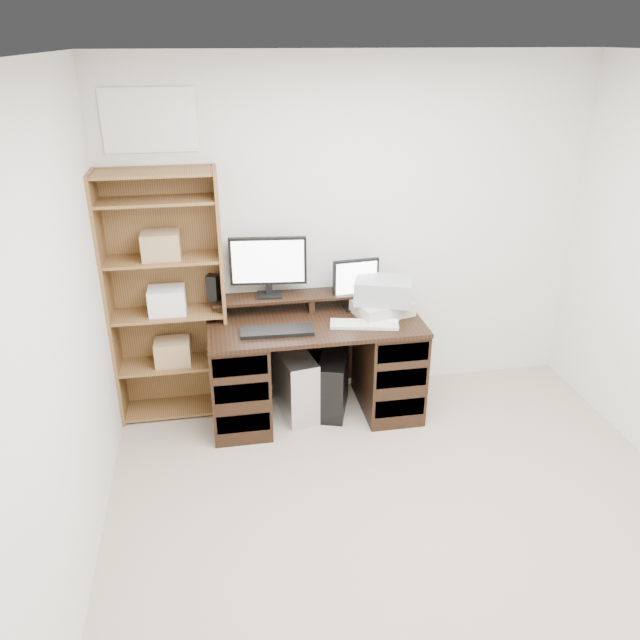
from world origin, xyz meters
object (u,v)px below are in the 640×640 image
object	(u,v)px
desk	(315,366)
monitor_wide	(268,263)
tower_silver	(295,383)
monitor_small	(356,282)
printer	(382,307)
bookshelf	(167,297)
tower_black	(333,384)

from	to	relation	value
desk	monitor_wide	distance (m)	0.81
monitor_wide	tower_silver	distance (m)	0.91
monitor_small	printer	size ratio (longest dim) A/B	0.96
bookshelf	printer	bearing A→B (deg)	-6.79
printer	monitor_small	bearing A→B (deg)	124.27
monitor_small	bookshelf	bearing A→B (deg)	173.08
monitor_wide	printer	distance (m)	0.87
monitor_small	tower_black	bearing A→B (deg)	-143.44
monitor_wide	tower_black	distance (m)	1.02
monitor_small	tower_silver	bearing A→B (deg)	-167.91
printer	desk	bearing A→B (deg)	168.13
printer	bookshelf	xyz separation A→B (m)	(-1.51, 0.18, 0.12)
monitor_wide	monitor_small	world-z (taller)	monitor_wide
desk	monitor_wide	bearing A→B (deg)	140.89
tower_silver	tower_black	world-z (taller)	tower_silver
monitor_small	printer	xyz separation A→B (m)	(0.17, -0.14, -0.15)
desk	tower_black	world-z (taller)	desk
monitor_small	bookshelf	distance (m)	1.34
monitor_wide	bookshelf	distance (m)	0.74
desk	printer	xyz separation A→B (m)	(0.50, 0.03, 0.41)
tower_black	bookshelf	size ratio (longest dim) A/B	0.27
monitor_small	tower_silver	xyz separation A→B (m)	(-0.48, -0.15, -0.71)
desk	monitor_wide	size ratio (longest dim) A/B	2.76
monitor_wide	bookshelf	xyz separation A→B (m)	(-0.72, -0.02, -0.19)
desk	tower_silver	size ratio (longest dim) A/B	3.11
desk	tower_black	xyz separation A→B (m)	(0.14, -0.00, -0.17)
bookshelf	monitor_small	bearing A→B (deg)	-1.67
desk	printer	world-z (taller)	printer
monitor_small	printer	bearing A→B (deg)	-45.25
desk	bookshelf	size ratio (longest dim) A/B	0.83
desk	tower_silver	world-z (taller)	desk
desk	tower_silver	xyz separation A→B (m)	(-0.14, 0.03, -0.15)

